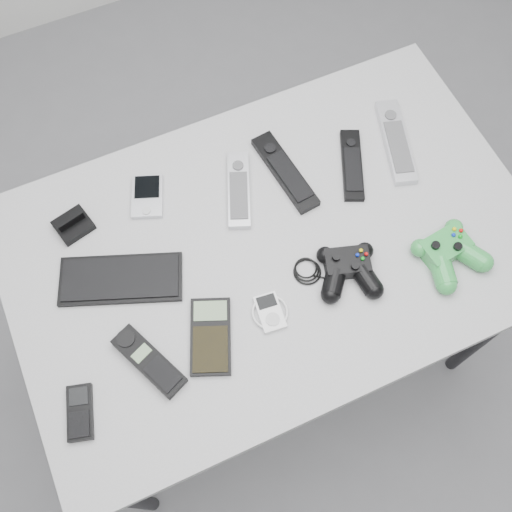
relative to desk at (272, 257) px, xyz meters
name	(u,v)px	position (x,y,z in m)	size (l,w,h in m)	color
floor	(262,340)	(-0.01, 0.01, -0.74)	(3.50, 3.50, 0.00)	slate
desk	(272,257)	(0.00, 0.00, 0.00)	(1.21, 0.77, 0.81)	#99989B
pda_keyboard	(121,279)	(-0.35, 0.06, 0.08)	(0.27, 0.11, 0.02)	black
dock_bracket	(72,223)	(-0.40, 0.23, 0.09)	(0.08, 0.07, 0.04)	black
pda	(147,196)	(-0.22, 0.23, 0.08)	(0.07, 0.11, 0.02)	#BABBC2
remote_silver_a	(239,189)	(-0.02, 0.16, 0.08)	(0.05, 0.20, 0.02)	#BABBC2
remote_black_a	(285,171)	(0.10, 0.16, 0.08)	(0.05, 0.23, 0.02)	black
remote_black_b	(352,165)	(0.26, 0.11, 0.08)	(0.05, 0.20, 0.02)	black
remote_silver_b	(396,141)	(0.39, 0.13, 0.08)	(0.05, 0.24, 0.02)	silver
mobile_phone	(80,412)	(-0.52, -0.18, 0.08)	(0.05, 0.11, 0.02)	black
cordless_handset	(149,361)	(-0.35, -0.14, 0.08)	(0.05, 0.18, 0.03)	black
calculator	(211,336)	(-0.21, -0.15, 0.08)	(0.09, 0.17, 0.02)	black
mp3_player	(270,312)	(-0.08, -0.15, 0.08)	(0.08, 0.09, 0.02)	white
controller_black	(348,268)	(0.12, -0.13, 0.09)	(0.24, 0.15, 0.05)	black
controller_green	(449,252)	(0.35, -0.19, 0.10)	(0.15, 0.16, 0.05)	#25882D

